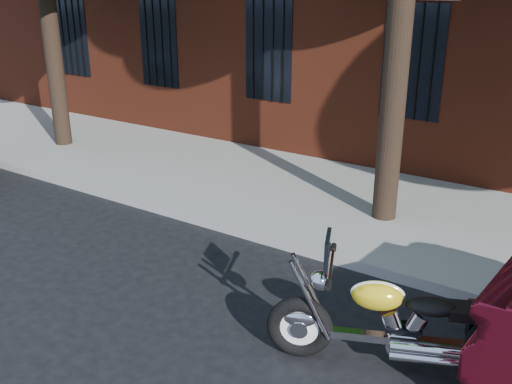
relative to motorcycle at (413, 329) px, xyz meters
The scene contains 4 objects.
ground 2.10m from the motorcycle, behind, with size 120.00×120.00×0.00m, color black.
curb 2.63m from the motorcycle, 141.59° to the left, with size 40.00×0.16×0.15m, color gray.
sidewalk 4.06m from the motorcycle, 120.24° to the left, with size 40.00×3.60×0.15m, color gray.
motorcycle is the anchor object (origin of this frame).
Camera 1 is at (3.37, -4.88, 3.55)m, focal length 40.00 mm.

